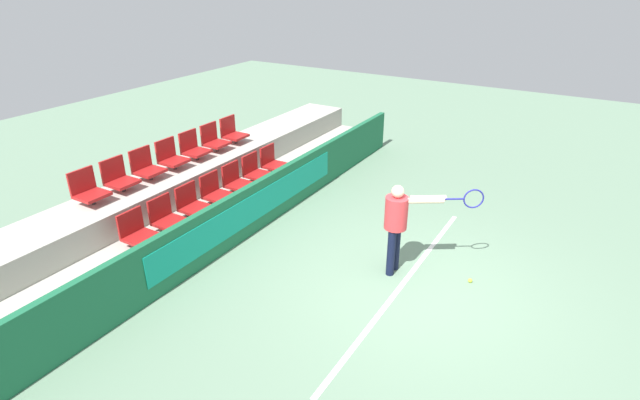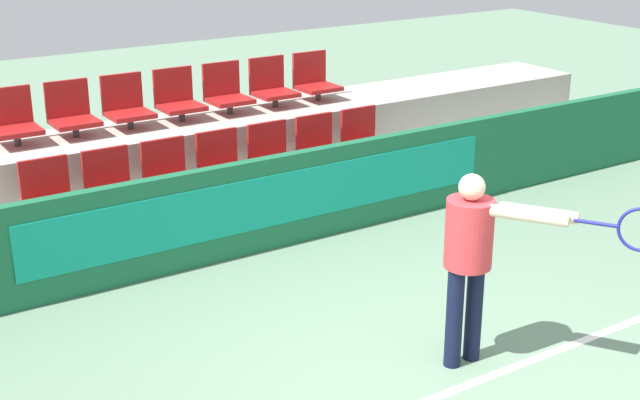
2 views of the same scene
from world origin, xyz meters
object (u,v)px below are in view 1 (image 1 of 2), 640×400
stadium_chair_0 (137,231)px  stadium_chair_2 (192,203)px  stadium_chair_12 (214,139)px  stadium_chair_1 (166,216)px  stadium_chair_3 (215,191)px  stadium_chair_13 (232,132)px  stadium_chair_7 (88,190)px  stadium_chair_11 (193,148)px  stadium_chair_8 (119,177)px  stadium_chair_4 (236,180)px  tennis_player (400,219)px  tennis_ball (470,281)px  stadium_chair_6 (272,161)px  stadium_chair_5 (255,170)px  stadium_chair_9 (146,166)px  stadium_chair_10 (171,157)px

stadium_chair_0 → stadium_chair_2: same height
stadium_chair_12 → stadium_chair_1: bearing=-156.5°
stadium_chair_3 → stadium_chair_13: size_ratio=1.00×
stadium_chair_7 → stadium_chair_11: same height
stadium_chair_2 → stadium_chair_8: (-0.61, 1.06, 0.48)m
stadium_chair_0 → stadium_chair_4: bearing=0.0°
tennis_player → tennis_ball: 1.50m
stadium_chair_0 → stadium_chair_3: (1.83, 0.00, 0.00)m
stadium_chair_1 → stadium_chair_2: same height
stadium_chair_4 → stadium_chair_6: (1.22, 0.00, 0.00)m
stadium_chair_0 → stadium_chair_4: 2.44m
stadium_chair_6 → stadium_chair_13: (0.00, 1.06, 0.48)m
stadium_chair_5 → stadium_chair_4: bearing=180.0°
stadium_chair_5 → stadium_chair_7: size_ratio=1.00×
stadium_chair_2 → stadium_chair_5: bearing=0.0°
stadium_chair_3 → stadium_chair_7: bearing=149.9°
stadium_chair_4 → stadium_chair_9: size_ratio=1.00×
stadium_chair_3 → stadium_chair_4: (0.61, 0.00, 0.00)m
stadium_chair_1 → stadium_chair_8: stadium_chair_8 is taller
stadium_chair_8 → tennis_ball: 6.17m
stadium_chair_4 → tennis_ball: (-0.02, -4.72, -0.69)m
stadium_chair_4 → stadium_chair_10: (-0.61, 1.06, 0.48)m
stadium_chair_1 → tennis_player: size_ratio=0.37×
stadium_chair_6 → stadium_chair_7: bearing=163.8°
stadium_chair_6 → stadium_chair_11: 1.69m
stadium_chair_0 → stadium_chair_8: (0.61, 1.06, 0.48)m
tennis_player → stadium_chair_5: bearing=42.6°
stadium_chair_1 → stadium_chair_11: stadium_chair_11 is taller
stadium_chair_6 → stadium_chair_10: bearing=149.9°
stadium_chair_3 → stadium_chair_12: bearing=41.0°
stadium_chair_0 → tennis_ball: (2.42, -4.72, -0.69)m
stadium_chair_8 → tennis_player: 4.89m
stadium_chair_11 → stadium_chair_8: bearing=180.0°
stadium_chair_1 → stadium_chair_5: bearing=0.0°
tennis_ball → stadium_chair_7: bearing=112.7°
stadium_chair_8 → stadium_chair_10: bearing=0.0°
stadium_chair_1 → stadium_chair_9: 1.31m
stadium_chair_4 → tennis_player: tennis_player is taller
stadium_chair_7 → stadium_chair_8: 0.61m
stadium_chair_5 → tennis_player: size_ratio=0.37×
stadium_chair_5 → stadium_chair_2: bearing=180.0°
stadium_chair_8 → stadium_chair_1: bearing=-90.0°
stadium_chair_3 → stadium_chair_8: 1.69m
stadium_chair_12 → stadium_chair_4: bearing=-119.9°
stadium_chair_5 → stadium_chair_11: 1.31m
stadium_chair_8 → stadium_chair_11: 1.83m
stadium_chair_0 → stadium_chair_11: stadium_chair_11 is taller
stadium_chair_4 → stadium_chair_12: (0.61, 1.06, 0.48)m
stadium_chair_9 → stadium_chair_13: size_ratio=1.00×
stadium_chair_9 → tennis_player: stadium_chair_9 is taller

